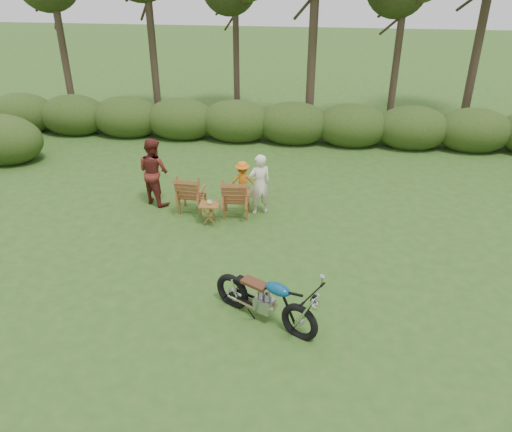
# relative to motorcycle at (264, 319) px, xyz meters

# --- Properties ---
(ground) EXTENTS (80.00, 80.00, 0.00)m
(ground) POSITION_rel_motorcycle_xyz_m (-0.08, 0.72, 0.00)
(ground) COLOR #284918
(ground) RESTS_ON ground
(tree_line) EXTENTS (22.52, 11.62, 8.14)m
(tree_line) POSITION_rel_motorcycle_xyz_m (0.42, 10.46, 3.81)
(tree_line) COLOR #362B1D
(tree_line) RESTS_ON ground
(motorcycle) EXTENTS (2.18, 1.69, 1.18)m
(motorcycle) POSITION_rel_motorcycle_xyz_m (0.00, 0.00, 0.00)
(motorcycle) COLOR #0C68A4
(motorcycle) RESTS_ON ground
(lawn_chair_right) EXTENTS (0.77, 0.77, 1.05)m
(lawn_chair_right) POSITION_rel_motorcycle_xyz_m (-1.15, 3.95, 0.00)
(lawn_chair_right) COLOR brown
(lawn_chair_right) RESTS_ON ground
(lawn_chair_left) EXTENTS (0.74, 0.74, 1.02)m
(lawn_chair_left) POSITION_rel_motorcycle_xyz_m (-2.31, 4.05, 0.00)
(lawn_chair_left) COLOR brown
(lawn_chair_left) RESTS_ON ground
(side_table) EXTENTS (0.52, 0.45, 0.51)m
(side_table) POSITION_rel_motorcycle_xyz_m (-1.73, 3.45, 0.26)
(side_table) COLOR brown
(side_table) RESTS_ON ground
(cup) EXTENTS (0.13, 0.13, 0.09)m
(cup) POSITION_rel_motorcycle_xyz_m (-1.72, 3.46, 0.56)
(cup) COLOR #EFE2C5
(cup) RESTS_ON side_table
(adult_a) EXTENTS (0.69, 0.61, 1.58)m
(adult_a) POSITION_rel_motorcycle_xyz_m (-0.59, 4.12, 0.00)
(adult_a) COLOR beige
(adult_a) RESTS_ON ground
(adult_b) EXTENTS (1.08, 1.01, 1.77)m
(adult_b) POSITION_rel_motorcycle_xyz_m (-3.37, 4.40, 0.00)
(adult_b) COLOR maroon
(adult_b) RESTS_ON ground
(child) EXTENTS (0.77, 0.54, 1.09)m
(child) POSITION_rel_motorcycle_xyz_m (-1.13, 4.85, 0.00)
(child) COLOR orange
(child) RESTS_ON ground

